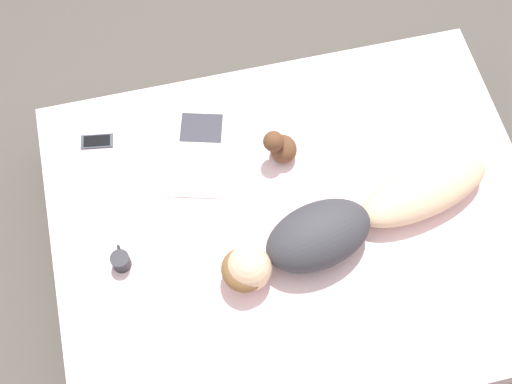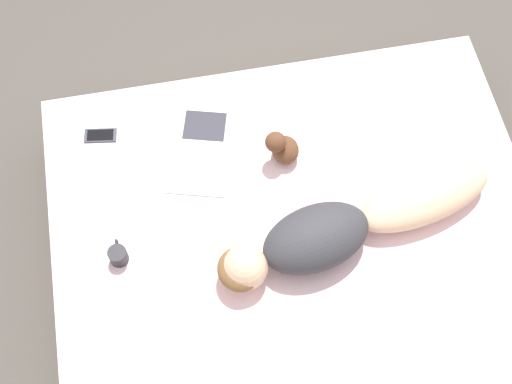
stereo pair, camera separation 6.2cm
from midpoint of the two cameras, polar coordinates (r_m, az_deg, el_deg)
ground_plane at (r=3.71m, az=3.34°, el=-5.53°), size 12.00×12.00×0.00m
bed at (r=3.49m, az=3.55°, el=-4.14°), size 1.83×2.28×0.48m
person at (r=3.16m, az=7.71°, el=-2.84°), size 0.51×1.34×0.23m
open_magazine at (r=3.44m, az=-3.84°, el=3.56°), size 0.56×0.41×0.01m
coffee_mug at (r=3.20m, az=-10.43°, el=-4.99°), size 0.12×0.08×0.08m
cell_phone at (r=3.54m, az=-11.85°, el=4.44°), size 0.10×0.16×0.01m
plush_toy at (r=3.34m, az=2.66°, el=3.56°), size 0.14×0.16×0.20m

